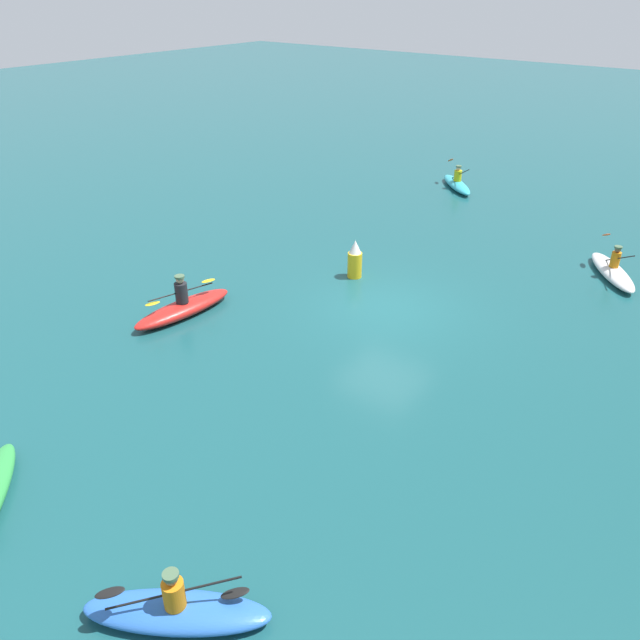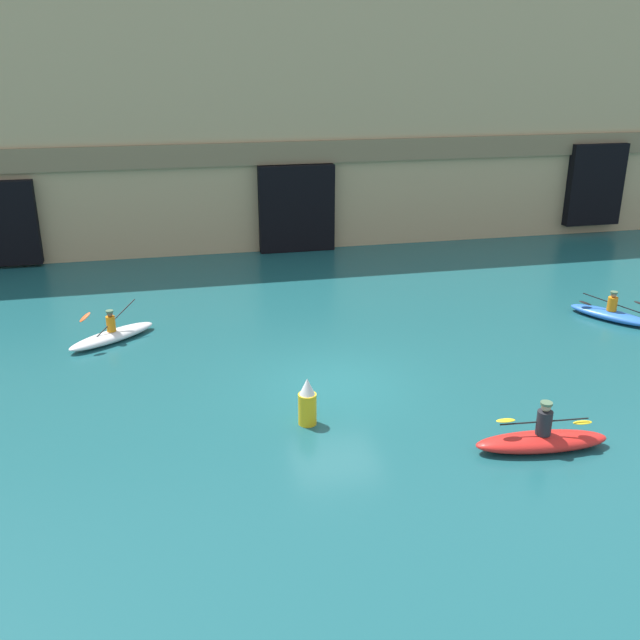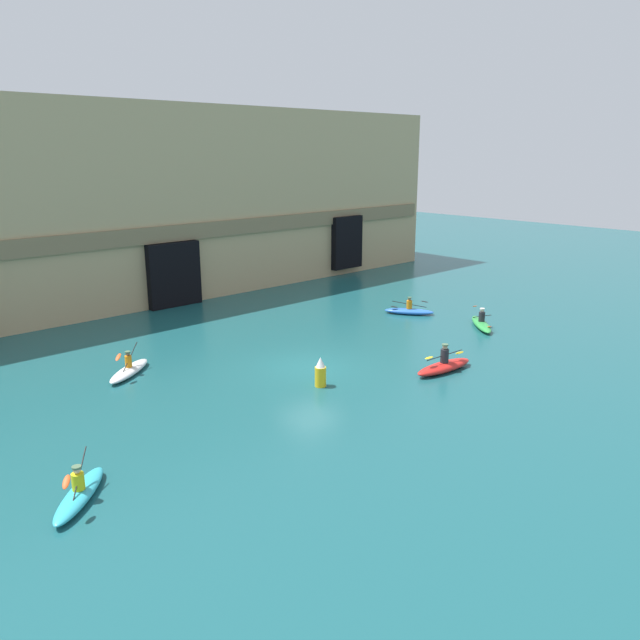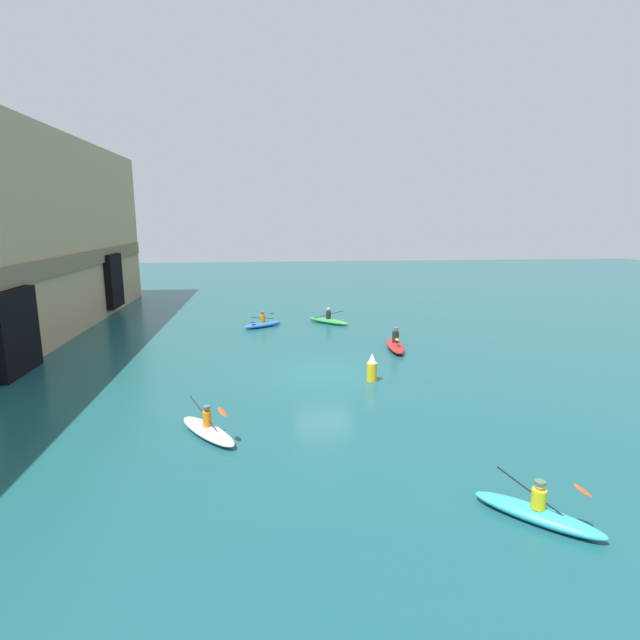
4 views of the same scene
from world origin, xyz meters
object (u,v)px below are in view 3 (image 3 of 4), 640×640
Objects in this scene: kayak_cyan at (79,493)px; kayak_blue at (409,311)px; kayak_red at (444,366)px; kayak_green at (481,323)px; marker_buoy at (320,373)px; kayak_white at (129,370)px.

kayak_blue is (22.12, 6.62, -0.01)m from kayak_cyan.
kayak_green is at bearing 26.26° from kayak_red.
kayak_green is 2.30× the size of marker_buoy.
kayak_blue is at bearing 138.09° from kayak_white.
kayak_white is 2.33× the size of marker_buoy.
kayak_blue is (16.57, -1.64, 0.00)m from kayak_white.
marker_buoy is (-11.55, -4.86, 0.37)m from kayak_blue.
kayak_blue is (-0.67, 4.41, -0.00)m from kayak_green.
kayak_cyan is 0.81× the size of kayak_red.
kayak_blue is 12.54m from marker_buoy.
marker_buoy is (10.57, 1.76, 0.36)m from kayak_cyan.
marker_buoy is (5.02, -6.50, 0.37)m from kayak_white.
kayak_cyan reaches higher than kayak_blue.
kayak_red is at bearing 155.14° from kayak_green.
kayak_red is (-7.15, -2.79, 0.04)m from kayak_green.
kayak_green is 0.88× the size of kayak_red.
kayak_white reaches higher than kayak_green.
kayak_green is at bearing -40.00° from kayak_cyan.
kayak_green is 0.99× the size of kayak_white.
marker_buoy is at bearing 160.15° from kayak_red.
kayak_white is at bearing 114.50° from kayak_green.
marker_buoy is at bearing 135.93° from kayak_green.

